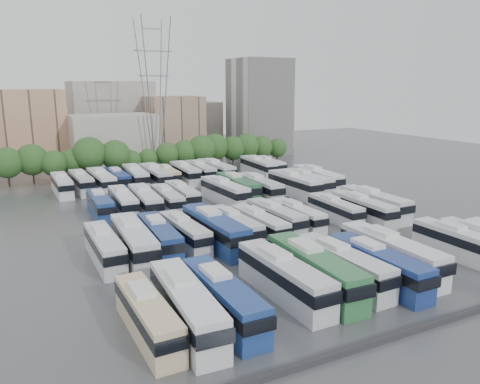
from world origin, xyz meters
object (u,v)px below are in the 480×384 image
bus_r0_s8 (391,253)px  bus_r3_s13 (268,165)px  bus_r1_s11 (363,208)px  bus_r3_s0 (62,185)px  bus_r3_s5 (155,176)px  bus_r3_s12 (258,167)px  apartment_tower (259,107)px  bus_r0_s5 (314,270)px  bus_r3_s4 (135,177)px  bus_r1_s10 (335,209)px  bus_r2_s5 (182,195)px  bus_r1_s2 (159,237)px  bus_r1_s6 (259,224)px  bus_r3_s3 (118,179)px  bus_r2_s7 (225,191)px  bus_r2_s2 (123,202)px  bus_r0_s6 (342,265)px  electricity_pylon (154,87)px  bus_r2_s11 (294,184)px  bus_r2_s9 (259,187)px  bus_r2_s13 (317,179)px  bus_r1_s5 (234,226)px  bus_r3_s1 (81,182)px  bus_r1_s8 (297,216)px  bus_r0_s4 (284,277)px  bus_r3_s6 (168,175)px  bus_r1_s3 (184,232)px  bus_r0_s0 (148,316)px  bus_r3_s7 (185,173)px  bus_r1_s7 (275,217)px  bus_r2_s8 (237,187)px  bus_r3_s9 (216,170)px  bus_r2_s3 (145,201)px  bus_r1_s12 (374,203)px  bus_r0_s7 (377,265)px  bus_r1_s1 (134,241)px  bus_r3_s2 (101,181)px  bus_r2_s12 (307,182)px

bus_r0_s8 → bus_r3_s13: bearing=73.4°
bus_r1_s11 → bus_r3_s0: bus_r1_s11 is taller
bus_r3_s5 → bus_r3_s12: size_ratio=1.03×
apartment_tower → bus_r3_s13: size_ratio=2.26×
bus_r0_s5 → bus_r3_s4: bus_r0_s5 is taller
bus_r0_s5 → bus_r1_s10: 24.36m
bus_r2_s5 → bus_r1_s10: bearing=-46.1°
apartment_tower → bus_r1_s2: 81.33m
bus_r1_s6 → bus_r3_s3: bus_r3_s3 is taller
bus_r2_s7 → bus_r3_s3: 23.68m
bus_r2_s2 → bus_r3_s0: (-6.80, 17.63, -0.04)m
bus_r1_s6 → bus_r2_s5: (-3.28, 19.90, 0.01)m
bus_r0_s6 → bus_r1_s10: size_ratio=1.14×
bus_r1_s6 → bus_r2_s2: 23.21m
bus_r0_s8 → bus_r1_s11: 18.84m
electricity_pylon → bus_r2_s11: size_ratio=2.56×
bus_r2_s9 → bus_r2_s13: 13.24m
bus_r2_s11 → bus_r3_s3: 33.33m
bus_r0_s5 → bus_r1_s6: bearing=81.6°
bus_r1_s5 → bus_r3_s5: size_ratio=0.87×
bus_r2_s7 → bus_r3_s0: size_ratio=1.11×
bus_r3_s1 → bus_r0_s8: bearing=-69.1°
bus_r1_s8 → bus_r1_s11: bearing=-8.9°
bus_r0_s4 → bus_r3_s4: (0.00, 53.50, -0.02)m
bus_r3_s6 → bus_r2_s2: bearing=-123.7°
bus_r1_s3 → bus_r3_s4: bearing=82.1°
bus_r0_s0 → bus_r1_s6: (19.54, 17.27, -0.00)m
bus_r2_s7 → bus_r2_s13: bearing=1.4°
bus_r2_s7 → bus_r2_s11: 13.31m
bus_r3_s12 → bus_r3_s7: bearing=-179.7°
bus_r1_s7 → bus_r2_s8: 18.55m
bus_r3_s9 → bus_r3_s13: bearing=4.8°
bus_r1_s10 → bus_r2_s3: 28.38m
bus_r1_s12 → bus_r2_s2: 37.85m
bus_r3_s1 → bus_r1_s8: bearing=-59.9°
bus_r1_s7 → bus_r3_s4: bearing=103.2°
bus_r1_s7 → bus_r1_s12: bus_r1_s12 is taller
bus_r0_s7 → bus_r3_s6: 55.41m
bus_r0_s6 → bus_r1_s11: bus_r0_s6 is taller
bus_r0_s7 → bus_r2_s13: bus_r2_s13 is taller
bus_r1_s1 → bus_r3_s1: bus_r1_s1 is taller
bus_r1_s1 → bus_r3_s2: size_ratio=1.04×
bus_r0_s4 → bus_r2_s2: 36.01m
bus_r0_s8 → bus_r3_s6: 54.12m
bus_r0_s0 → bus_r0_s4: bus_r0_s4 is taller
apartment_tower → bus_r3_s4: bearing=-147.0°
bus_r1_s12 → bus_r3_s2: 48.34m
bus_r0_s7 → bus_r2_s13: bearing=61.9°
bus_r0_s6 → bus_r2_s8: bus_r2_s8 is taller
bus_r1_s7 → bus_r2_s12: (16.52, 16.58, 0.17)m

